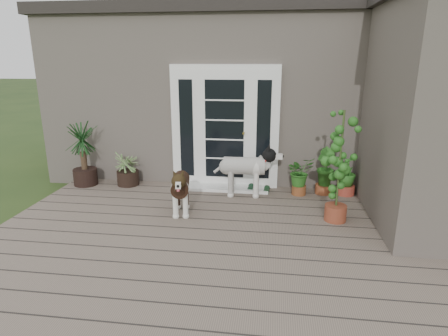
# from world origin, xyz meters

# --- Properties ---
(deck) EXTENTS (6.20, 4.60, 0.12)m
(deck) POSITION_xyz_m (0.00, 0.40, 0.06)
(deck) COLOR #6B5B4C
(deck) RESTS_ON ground
(house_main) EXTENTS (7.40, 4.00, 3.10)m
(house_main) POSITION_xyz_m (0.00, 4.65, 1.55)
(house_main) COLOR #665E54
(house_main) RESTS_ON ground
(roof_main) EXTENTS (7.60, 4.20, 0.20)m
(roof_main) POSITION_xyz_m (0.00, 4.65, 3.20)
(roof_main) COLOR #2D2826
(roof_main) RESTS_ON house_main
(house_wing) EXTENTS (1.60, 2.40, 3.10)m
(house_wing) POSITION_xyz_m (2.90, 1.50, 1.55)
(house_wing) COLOR #665E54
(house_wing) RESTS_ON ground
(door_unit) EXTENTS (1.90, 0.14, 2.15)m
(door_unit) POSITION_xyz_m (-0.20, 2.60, 1.19)
(door_unit) COLOR white
(door_unit) RESTS_ON deck
(door_step) EXTENTS (1.60, 0.40, 0.05)m
(door_step) POSITION_xyz_m (-0.20, 2.40, 0.14)
(door_step) COLOR white
(door_step) RESTS_ON deck
(brindle_dog) EXTENTS (0.49, 0.86, 0.67)m
(brindle_dog) POSITION_xyz_m (-0.68, 1.23, 0.46)
(brindle_dog) COLOR #321D12
(brindle_dog) RESTS_ON deck
(white_dog) EXTENTS (0.94, 0.44, 0.77)m
(white_dog) POSITION_xyz_m (0.19, 2.10, 0.51)
(white_dog) COLOR silver
(white_dog) RESTS_ON deck
(spider_plant) EXTENTS (0.83, 0.83, 0.70)m
(spider_plant) POSITION_xyz_m (-1.97, 2.40, 0.47)
(spider_plant) COLOR #8AAA68
(spider_plant) RESTS_ON deck
(yucca) EXTENTS (0.87, 0.87, 1.17)m
(yucca) POSITION_xyz_m (-2.75, 2.31, 0.71)
(yucca) COLOR black
(yucca) RESTS_ON deck
(herb_a) EXTENTS (0.62, 0.62, 0.58)m
(herb_a) POSITION_xyz_m (1.12, 2.29, 0.41)
(herb_a) COLOR #27601B
(herb_a) RESTS_ON deck
(herb_b) EXTENTS (0.49, 0.49, 0.58)m
(herb_b) POSITION_xyz_m (1.54, 2.40, 0.41)
(herb_b) COLOR #18541B
(herb_b) RESTS_ON deck
(herb_c) EXTENTS (0.40, 0.40, 0.53)m
(herb_c) POSITION_xyz_m (1.91, 2.40, 0.39)
(herb_c) COLOR #2D641C
(herb_c) RESTS_ON deck
(sapling) EXTENTS (0.55, 0.55, 1.64)m
(sapling) POSITION_xyz_m (1.58, 1.27, 0.94)
(sapling) COLOR #28641C
(sapling) RESTS_ON deck
(clog_left) EXTENTS (0.14, 0.28, 0.08)m
(clog_left) POSITION_xyz_m (0.29, 2.40, 0.16)
(clog_left) COLOR black
(clog_left) RESTS_ON deck
(clog_right) EXTENTS (0.14, 0.27, 0.08)m
(clog_right) POSITION_xyz_m (0.57, 2.35, 0.16)
(clog_right) COLOR black
(clog_right) RESTS_ON deck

